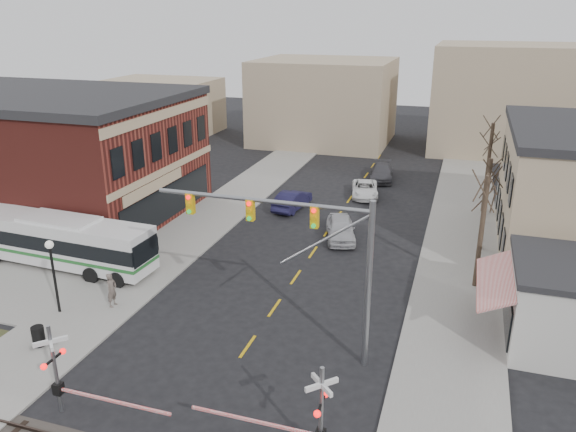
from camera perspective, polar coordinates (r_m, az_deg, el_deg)
The scene contains 19 objects.
ground at distance 26.70m, azimuth -5.76°, elevation -15.31°, with size 160.00×160.00×0.00m, color black.
sidewalk_west at distance 46.54m, azimuth -6.80°, elevation 0.66°, with size 5.00×60.00×0.12m, color gray.
sidewalk_east at distance 42.67m, azimuth 17.16°, elevation -1.95°, with size 5.00×60.00×0.12m, color gray.
brick_building at distance 51.92m, azimuth -26.92°, elevation 6.12°, with size 30.40×15.40×9.60m.
tree_east_a at distance 34.00m, azimuth 19.03°, elevation -1.60°, with size 0.28×0.28×6.75m.
tree_east_b at distance 39.75m, azimuth 19.41°, elevation 1.11°, with size 0.28×0.28×6.30m.
tree_east_c at distance 47.32m, azimuth 19.63°, elevation 4.59°, with size 0.28×0.28×7.20m.
transit_bus at distance 38.17m, azimuth -21.94°, elevation -2.35°, with size 12.50×3.30×3.19m.
traffic_signal_mast at distance 24.96m, azimuth 2.03°, elevation -2.72°, with size 10.19×0.30×8.00m.
rr_crossing_west at distance 24.71m, azimuth -21.78°, elevation -14.52°, with size 5.60×1.36×4.00m.
rr_crossing_east at distance 21.14m, azimuth 2.19°, elevation -19.43°, with size 5.60×1.36×4.00m.
street_lamp at distance 31.95m, azimuth -22.86°, elevation -4.27°, with size 0.44×0.44×4.15m.
trash_bin at distance 30.31m, azimuth -24.03°, elevation -11.07°, with size 0.60×0.60×1.00m, color black.
car_a at distance 40.27m, azimuth 5.36°, elevation -1.27°, with size 1.94×4.82×1.64m, color #B1B2B7.
car_b at distance 46.28m, azimuth 0.43°, elevation 1.64°, with size 1.65×4.74×1.56m, color #181638.
car_c at distance 50.00m, azimuth 7.82°, elevation 2.72°, with size 2.20×4.78×1.33m, color white.
car_d at distance 55.29m, azimuth 9.50°, elevation 4.41°, with size 2.09×5.14×1.49m, color #424247.
pedestrian_near at distance 32.39m, azimuth -17.47°, elevation -7.17°, with size 0.71×0.47×1.95m, color #62564E.
pedestrian_far at distance 37.45m, azimuth -17.27°, elevation -3.49°, with size 0.88×0.68×1.80m, color #2E3952.
Camera 1 is at (9.09, -19.82, 15.41)m, focal length 35.00 mm.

